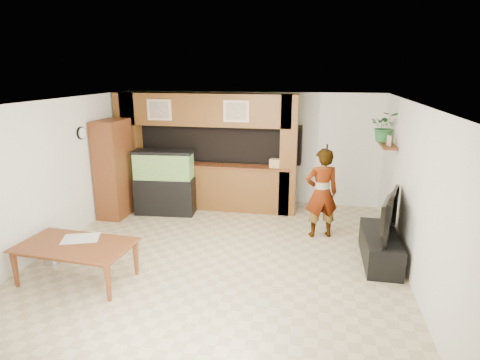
% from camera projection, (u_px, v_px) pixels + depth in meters
% --- Properties ---
extents(floor, '(6.50, 6.50, 0.00)m').
position_uv_depth(floor, '(219.00, 259.00, 6.78)').
color(floor, tan).
rests_on(floor, ground).
extents(ceiling, '(6.50, 6.50, 0.00)m').
position_uv_depth(ceiling, '(216.00, 103.00, 6.09)').
color(ceiling, white).
rests_on(ceiling, wall_back).
extents(wall_back, '(6.00, 0.00, 6.00)m').
position_uv_depth(wall_back, '(251.00, 148.00, 9.51)').
color(wall_back, silver).
rests_on(wall_back, floor).
extents(wall_left, '(0.00, 6.50, 6.50)m').
position_uv_depth(wall_left, '(51.00, 176.00, 6.99)').
color(wall_left, silver).
rests_on(wall_left, floor).
extents(wall_right, '(0.00, 6.50, 6.50)m').
position_uv_depth(wall_right, '(416.00, 196.00, 5.88)').
color(wall_right, silver).
rests_on(wall_right, floor).
extents(partition, '(4.20, 0.99, 2.60)m').
position_uv_depth(partition, '(205.00, 151.00, 9.10)').
color(partition, brown).
rests_on(partition, floor).
extents(wall_clock, '(0.05, 0.25, 0.25)m').
position_uv_depth(wall_clock, '(81.00, 133.00, 7.77)').
color(wall_clock, black).
rests_on(wall_clock, wall_left).
extents(wall_shelf, '(0.25, 0.90, 0.04)m').
position_uv_depth(wall_shelf, '(387.00, 145.00, 7.65)').
color(wall_shelf, brown).
rests_on(wall_shelf, wall_right).
extents(pantry_cabinet, '(0.52, 0.85, 2.08)m').
position_uv_depth(pantry_cabinet, '(114.00, 169.00, 8.55)').
color(pantry_cabinet, brown).
rests_on(pantry_cabinet, floor).
extents(trash_can, '(0.31, 0.31, 0.57)m').
position_uv_depth(trash_can, '(52.00, 246.00, 6.59)').
color(trash_can, '#B2B2B7').
rests_on(trash_can, floor).
extents(aquarium, '(1.28, 0.48, 1.42)m').
position_uv_depth(aquarium, '(164.00, 183.00, 8.75)').
color(aquarium, black).
rests_on(aquarium, floor).
extents(tv_stand, '(0.54, 1.46, 0.49)m').
position_uv_depth(tv_stand, '(380.00, 247.00, 6.64)').
color(tv_stand, black).
rests_on(tv_stand, floor).
extents(television, '(0.48, 1.21, 0.70)m').
position_uv_depth(television, '(383.00, 214.00, 6.49)').
color(television, black).
rests_on(television, tv_stand).
extents(photo_frame, '(0.06, 0.14, 0.19)m').
position_uv_depth(photo_frame, '(389.00, 141.00, 7.45)').
color(photo_frame, tan).
rests_on(photo_frame, wall_shelf).
extents(potted_plant, '(0.60, 0.55, 0.59)m').
position_uv_depth(potted_plant, '(385.00, 127.00, 7.79)').
color(potted_plant, '#286430').
rests_on(potted_plant, wall_shelf).
extents(person, '(0.72, 0.57, 1.72)m').
position_uv_depth(person, '(322.00, 193.00, 7.49)').
color(person, '#9A7754').
rests_on(person, floor).
extents(microphone, '(0.03, 0.09, 0.15)m').
position_uv_depth(microphone, '(327.00, 148.00, 7.09)').
color(microphone, black).
rests_on(microphone, person).
extents(dining_table, '(1.74, 1.04, 0.59)m').
position_uv_depth(dining_table, '(76.00, 264.00, 5.97)').
color(dining_table, brown).
rests_on(dining_table, floor).
extents(newspaper_a, '(0.63, 0.55, 0.01)m').
position_uv_depth(newspaper_a, '(81.00, 238.00, 6.12)').
color(newspaper_a, silver).
rests_on(newspaper_a, dining_table).
extents(counter_box, '(0.31, 0.23, 0.18)m').
position_uv_depth(counter_box, '(276.00, 163.00, 8.67)').
color(counter_box, tan).
rests_on(counter_box, partition).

